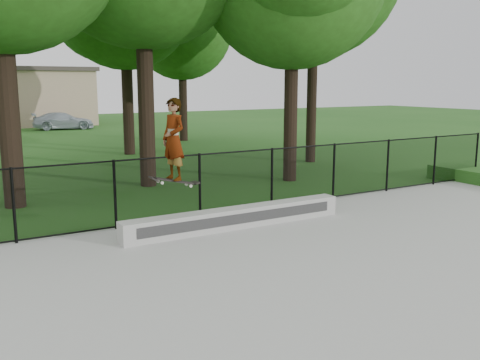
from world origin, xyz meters
The scene contains 7 objects.
ground centered at (0.00, 0.00, 0.00)m, with size 100.00×100.00×0.00m, color #205317.
concrete_slab centered at (0.00, 0.00, 0.03)m, with size 14.00×12.00×0.06m, color #AAABA6.
grind_ledge centered at (-1.71, 4.70, 0.28)m, with size 5.19×0.40×0.44m, color #ADADA8.
car_c centered at (0.91, 32.74, 0.58)m, with size 1.63×3.68×1.16m, color #ABB6C2.
skater_airborne centered at (-3.22, 4.55, 2.03)m, with size 0.83×0.65×1.77m.
chainlink_fence centered at (0.00, 5.90, 0.81)m, with size 16.06×0.06×1.50m.
distant_building centered at (-2.00, 38.00, 2.16)m, with size 12.40×6.40×4.30m.
Camera 1 is at (-7.36, -4.96, 3.14)m, focal length 40.00 mm.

